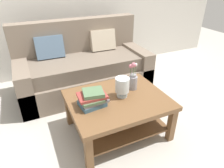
{
  "coord_description": "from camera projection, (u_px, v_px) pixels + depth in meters",
  "views": [
    {
      "loc": [
        -0.84,
        -1.97,
        1.67
      ],
      "look_at": [
        -0.01,
        -0.17,
        0.57
      ],
      "focal_mm": 32.06,
      "sensor_mm": 36.0,
      "label": 1
    }
  ],
  "objects": [
    {
      "name": "couch",
      "position": [
        83.0,
        68.0,
        3.14
      ],
      "size": [
        1.97,
        0.9,
        1.06
      ],
      "color": "#7A6B5B",
      "rests_on": "ground"
    },
    {
      "name": "ground_plane",
      "position": [
        107.0,
        115.0,
        2.68
      ],
      "size": [
        10.0,
        10.0,
        0.0
      ],
      "primitive_type": "plane",
      "color": "#B7B2A8"
    },
    {
      "name": "coffee_table",
      "position": [
        117.0,
        108.0,
        2.26
      ],
      "size": [
        1.07,
        0.86,
        0.47
      ],
      "color": "brown",
      "rests_on": "ground"
    },
    {
      "name": "book_stack_main",
      "position": [
        92.0,
        99.0,
        2.04
      ],
      "size": [
        0.31,
        0.24,
        0.16
      ],
      "color": "#3D6075",
      "rests_on": "coffee_table"
    },
    {
      "name": "flower_pitcher",
      "position": [
        133.0,
        79.0,
        2.31
      ],
      "size": [
        0.1,
        0.1,
        0.35
      ],
      "color": "gray",
      "rests_on": "coffee_table"
    },
    {
      "name": "glass_hurricane_vase",
      "position": [
        122.0,
        86.0,
        2.16
      ],
      "size": [
        0.16,
        0.16,
        0.23
      ],
      "color": "silver",
      "rests_on": "coffee_table"
    }
  ]
}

